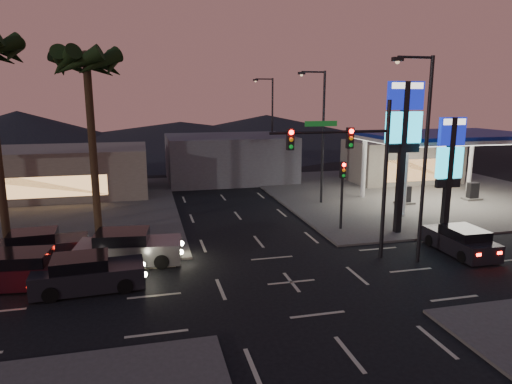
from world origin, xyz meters
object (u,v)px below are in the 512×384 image
object	(u,v)px
pylon_sign_short	(450,158)
gas_station	(444,138)
pylon_sign_tall	(404,128)
car_lane_a_mid	(28,270)
car_lane_b_mid	(39,246)
car_lane_a_front	(87,274)
suv_station	(461,241)
car_lane_b_front	(128,248)
traffic_signal_mast	(354,158)

from	to	relation	value
pylon_sign_short	gas_station	bearing A→B (deg)	56.31
gas_station	pylon_sign_short	world-z (taller)	pylon_sign_short
pylon_sign_tall	car_lane_a_mid	world-z (taller)	pylon_sign_tall
pylon_sign_tall	car_lane_b_mid	xyz separation A→B (m)	(-20.05, 0.41, -5.70)
car_lane_a_front	car_lane_a_mid	world-z (taller)	car_lane_a_mid
gas_station	suv_station	xyz separation A→B (m)	(-6.10, -10.44, -4.41)
car_lane_b_mid	car_lane_b_front	bearing A→B (deg)	-21.07
car_lane_a_mid	suv_station	world-z (taller)	car_lane_a_mid
car_lane_a_front	car_lane_b_front	distance (m)	3.28
car_lane_b_front	suv_station	distance (m)	17.22
suv_station	traffic_signal_mast	bearing A→B (deg)	176.00
pylon_sign_tall	pylon_sign_short	world-z (taller)	pylon_sign_tall
gas_station	car_lane_b_mid	size ratio (longest dim) A/B	2.60
gas_station	traffic_signal_mast	bearing A→B (deg)	-140.72
pylon_sign_tall	car_lane_a_mid	xyz separation A→B (m)	(-19.79, -3.12, -5.67)
car_lane_b_mid	car_lane_a_front	bearing A→B (deg)	-58.38
pylon_sign_tall	traffic_signal_mast	xyz separation A→B (m)	(-4.74, -3.51, -1.17)
pylon_sign_tall	suv_station	world-z (taller)	pylon_sign_tall
gas_station	pylon_sign_tall	bearing A→B (deg)	-139.09
pylon_sign_short	car_lane_a_front	distance (m)	20.38
traffic_signal_mast	suv_station	xyz separation A→B (m)	(6.14, -0.43, -4.56)
pylon_sign_tall	car_lane_a_front	world-z (taller)	pylon_sign_tall
gas_station	traffic_signal_mast	world-z (taller)	traffic_signal_mast
gas_station	car_lane_b_mid	xyz separation A→B (m)	(-27.55, -6.09, -4.39)
pylon_sign_short	car_lane_b_mid	xyz separation A→B (m)	(-22.55, 1.41, -3.96)
traffic_signal_mast	car_lane_a_front	distance (m)	13.31
car_lane_b_front	suv_station	xyz separation A→B (m)	(17.01, -2.64, -0.11)
car_lane_a_front	pylon_sign_short	bearing A→B (deg)	9.06
car_lane_b_mid	suv_station	distance (m)	21.88
traffic_signal_mast	car_lane_b_mid	distance (m)	16.43
gas_station	car_lane_a_mid	bearing A→B (deg)	-160.58
car_lane_a_front	car_lane_b_mid	size ratio (longest dim) A/B	1.02
pylon_sign_short	car_lane_b_front	size ratio (longest dim) A/B	1.32
car_lane_b_front	pylon_sign_short	bearing A→B (deg)	0.96
car_lane_b_mid	suv_station	xyz separation A→B (m)	(21.45, -4.35, -0.02)
car_lane_b_front	car_lane_b_mid	size ratio (longest dim) A/B	1.13
car_lane_a_mid	traffic_signal_mast	bearing A→B (deg)	-1.50
car_lane_a_mid	car_lane_b_front	world-z (taller)	car_lane_b_front
gas_station	car_lane_b_front	distance (m)	24.77
pylon_sign_tall	pylon_sign_short	bearing A→B (deg)	-21.80
gas_station	car_lane_b_mid	distance (m)	28.55
car_lane_b_mid	traffic_signal_mast	bearing A→B (deg)	-14.36
gas_station	traffic_signal_mast	size ratio (longest dim) A/B	1.53
gas_station	suv_station	size ratio (longest dim) A/B	2.79
traffic_signal_mast	suv_station	distance (m)	7.66
pylon_sign_short	suv_station	distance (m)	5.07
traffic_signal_mast	car_lane_b_front	size ratio (longest dim) A/B	1.51
car_lane_a_front	car_lane_a_mid	size ratio (longest dim) A/B	0.97
gas_station	car_lane_a_front	size ratio (longest dim) A/B	2.55
pylon_sign_tall	suv_station	xyz separation A→B (m)	(1.40, -3.94, -5.72)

